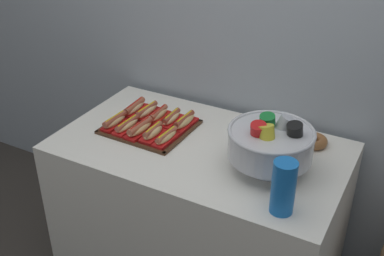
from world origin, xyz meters
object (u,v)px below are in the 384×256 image
(hot_dog_0, at_px, (115,121))
(donut, at_px, (314,141))
(hot_dog_1, at_px, (127,126))
(hot_dog_7, at_px, (159,115))
(serving_tray, at_px, (150,127))
(cup_stack, at_px, (283,187))
(hot_dog_4, at_px, (166,137))
(hot_dog_8, at_px, (171,119))
(buffet_table, at_px, (199,208))
(hot_dog_2, at_px, (140,129))
(hot_dog_6, at_px, (146,112))
(punch_bowl, at_px, (271,142))
(hot_dog_9, at_px, (184,122))
(hot_dog_3, at_px, (153,133))
(hot_dog_5, at_px, (134,108))

(hot_dog_0, bearing_deg, donut, 18.68)
(hot_dog_1, relative_size, hot_dog_7, 1.08)
(serving_tray, bearing_deg, cup_stack, -20.92)
(hot_dog_1, bearing_deg, hot_dog_4, -1.17)
(hot_dog_8, distance_m, donut, 0.70)
(serving_tray, relative_size, hot_dog_7, 2.53)
(buffet_table, distance_m, serving_tray, 0.48)
(hot_dog_2, bearing_deg, serving_tray, 88.83)
(buffet_table, bearing_deg, hot_dog_7, 159.62)
(hot_dog_1, height_order, hot_dog_6, hot_dog_6)
(hot_dog_0, bearing_deg, hot_dog_6, 64.39)
(hot_dog_6, bearing_deg, cup_stack, -24.11)
(buffet_table, distance_m, hot_dog_0, 0.61)
(hot_dog_0, bearing_deg, serving_tray, 27.64)
(hot_dog_2, xyz_separation_m, punch_bowl, (0.65, 0.02, 0.10))
(hot_dog_0, bearing_deg, hot_dog_4, -1.17)
(buffet_table, xyz_separation_m, hot_dog_9, (-0.14, 0.11, 0.41))
(hot_dog_8, bearing_deg, hot_dog_3, -91.17)
(hot_dog_2, distance_m, hot_dog_6, 0.18)
(punch_bowl, bearing_deg, cup_stack, -59.81)
(hot_dog_8, bearing_deg, hot_dog_4, -66.73)
(hot_dog_8, distance_m, hot_dog_9, 0.08)
(hot_dog_4, distance_m, hot_dog_8, 0.18)
(buffet_table, xyz_separation_m, hot_dog_6, (-0.37, 0.11, 0.41))
(hot_dog_3, bearing_deg, hot_dog_0, 178.83)
(hot_dog_2, xyz_separation_m, donut, (0.76, 0.31, -0.01))
(buffet_table, distance_m, hot_dog_5, 0.61)
(hot_dog_4, relative_size, donut, 1.28)
(hot_dog_1, height_order, hot_dog_5, hot_dog_5)
(hot_dog_7, bearing_deg, hot_dog_6, 178.83)
(buffet_table, relative_size, hot_dog_2, 7.32)
(hot_dog_5, relative_size, cup_stack, 0.83)
(donut, bearing_deg, hot_dog_7, -169.09)
(hot_dog_6, distance_m, hot_dog_8, 0.15)
(hot_dog_1, relative_size, hot_dog_3, 1.15)
(hot_dog_5, bearing_deg, hot_dog_7, -1.17)
(buffet_table, bearing_deg, hot_dog_2, -169.18)
(hot_dog_0, height_order, hot_dog_8, hot_dog_0)
(punch_bowl, bearing_deg, serving_tray, 174.64)
(hot_dog_9, bearing_deg, hot_dog_2, -133.44)
(hot_dog_0, xyz_separation_m, hot_dog_4, (0.30, -0.01, -0.00))
(hot_dog_6, distance_m, cup_stack, 0.94)
(hot_dog_0, height_order, donut, hot_dog_0)
(hot_dog_2, bearing_deg, buffet_table, 10.82)
(hot_dog_0, bearing_deg, hot_dog_2, -1.17)
(cup_stack, bearing_deg, hot_dog_9, 149.07)
(serving_tray, relative_size, hot_dog_0, 2.44)
(buffet_table, relative_size, hot_dog_8, 8.21)
(hot_dog_2, distance_m, hot_dog_5, 0.22)
(buffet_table, height_order, hot_dog_5, hot_dog_5)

